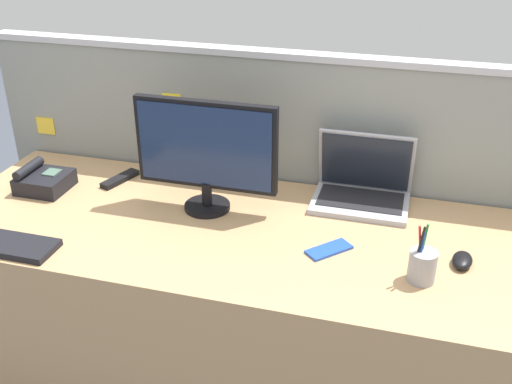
% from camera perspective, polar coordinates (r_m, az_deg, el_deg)
% --- Properties ---
extents(desk, '(2.18, 0.78, 0.72)m').
position_cam_1_polar(desk, '(2.24, -0.35, -11.60)').
color(desk, tan).
rests_on(desk, ground_plane).
extents(cubicle_divider, '(2.38, 0.08, 1.22)m').
position_cam_1_polar(cubicle_divider, '(2.45, 2.41, -0.83)').
color(cubicle_divider, gray).
rests_on(cubicle_divider, ground_plane).
extents(desktop_monitor, '(0.50, 0.16, 0.40)m').
position_cam_1_polar(desktop_monitor, '(2.08, -4.75, 3.94)').
color(desktop_monitor, black).
rests_on(desktop_monitor, desk).
extents(laptop, '(0.34, 0.24, 0.26)m').
position_cam_1_polar(laptop, '(2.21, 9.99, 0.68)').
color(laptop, '#9EA0A8').
rests_on(laptop, desk).
extents(desk_phone, '(0.18, 0.17, 0.10)m').
position_cam_1_polar(desk_phone, '(2.41, -19.38, 1.03)').
color(desk_phone, black).
rests_on(desk_phone, desk).
extents(computer_mouse_right_hand, '(0.07, 0.11, 0.03)m').
position_cam_1_polar(computer_mouse_right_hand, '(1.95, 18.84, -6.10)').
color(computer_mouse_right_hand, black).
rests_on(computer_mouse_right_hand, desk).
extents(pen_cup, '(0.08, 0.08, 0.19)m').
position_cam_1_polar(pen_cup, '(1.83, 15.37, -6.69)').
color(pen_cup, '#99999E').
rests_on(pen_cup, desk).
extents(cell_phone_blue_case, '(0.15, 0.15, 0.01)m').
position_cam_1_polar(cell_phone_blue_case, '(1.93, 6.88, -5.40)').
color(cell_phone_blue_case, blue).
rests_on(cell_phone_blue_case, desk).
extents(tv_remote, '(0.10, 0.18, 0.02)m').
position_cam_1_polar(tv_remote, '(2.41, -12.68, 1.21)').
color(tv_remote, black).
rests_on(tv_remote, desk).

